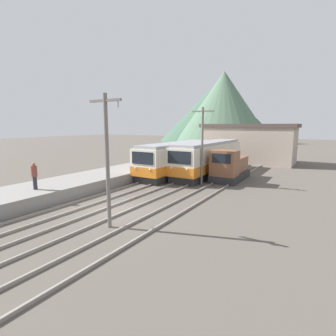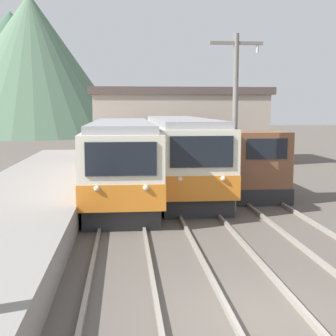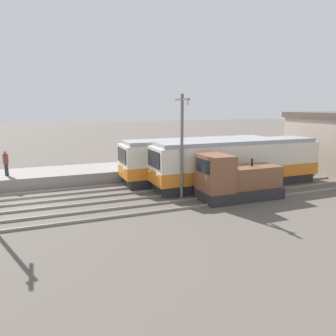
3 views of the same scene
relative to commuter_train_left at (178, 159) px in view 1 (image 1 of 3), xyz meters
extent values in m
plane|color=#564F47|center=(2.60, -12.71, -1.59)|extent=(200.00, 200.00, 0.00)
cube|color=gray|center=(-3.65, -12.71, -1.14)|extent=(4.50, 54.00, 0.91)
cube|color=gray|center=(-0.72, -12.71, -1.52)|extent=(0.10, 60.00, 0.14)
cube|color=gray|center=(0.72, -12.71, -1.52)|extent=(0.10, 60.00, 0.14)
cube|color=gray|center=(2.08, -12.71, -1.52)|extent=(0.10, 60.00, 0.14)
cube|color=gray|center=(3.52, -12.71, -1.52)|extent=(0.10, 60.00, 0.14)
cube|color=gray|center=(5.08, -12.71, -1.52)|extent=(0.10, 60.00, 0.14)
cube|color=gray|center=(6.52, -12.71, -1.52)|extent=(0.10, 60.00, 0.14)
cube|color=#28282B|center=(0.00, 0.01, -1.24)|extent=(2.58, 12.04, 0.70)
cube|color=silver|center=(0.00, 0.01, 0.32)|extent=(2.80, 12.54, 2.42)
cube|color=orange|center=(0.00, 0.01, -0.46)|extent=(2.84, 12.58, 0.87)
cube|color=black|center=(0.00, -6.29, 0.80)|extent=(2.24, 0.06, 1.07)
sphere|color=silver|center=(-0.77, -6.30, -0.12)|extent=(0.18, 0.18, 0.18)
sphere|color=silver|center=(0.77, -6.30, -0.12)|extent=(0.18, 0.18, 0.18)
cube|color=#939399|center=(0.00, 0.01, 1.67)|extent=(2.46, 12.04, 0.28)
cube|color=#28282B|center=(2.80, 1.83, -1.24)|extent=(2.58, 12.67, 0.70)
cube|color=silver|center=(2.80, 1.83, 0.37)|extent=(2.80, 13.20, 2.52)
cube|color=orange|center=(2.80, 1.83, -0.44)|extent=(2.84, 13.24, 0.91)
cube|color=black|center=(2.80, -4.80, 0.87)|extent=(2.24, 0.06, 1.11)
sphere|color=silver|center=(2.03, -4.81, -0.09)|extent=(0.18, 0.18, 0.18)
sphere|color=silver|center=(3.57, -4.81, -0.09)|extent=(0.18, 0.18, 0.18)
cube|color=#939399|center=(2.80, 1.83, 1.76)|extent=(2.46, 12.67, 0.28)
cube|color=#28282B|center=(5.80, 0.08, -1.24)|extent=(2.40, 5.46, 0.70)
cube|color=brown|center=(5.80, -1.77, 0.26)|extent=(2.28, 1.75, 2.30)
cube|color=black|center=(5.80, -2.67, 0.76)|extent=(1.68, 0.04, 0.83)
cube|color=brown|center=(5.80, 0.95, -0.19)|extent=(1.92, 3.61, 1.40)
cylinder|color=black|center=(5.80, 0.95, 0.76)|extent=(0.16, 0.16, 0.50)
cylinder|color=slate|center=(4.30, -14.88, 1.77)|extent=(0.20, 0.20, 6.72)
cube|color=slate|center=(4.30, -14.88, 4.78)|extent=(2.00, 0.12, 0.12)
cylinder|color=#B2B2B7|center=(5.10, -14.88, 4.58)|extent=(0.10, 0.10, 0.30)
cylinder|color=slate|center=(4.30, -3.41, 1.77)|extent=(0.20, 0.20, 6.72)
cube|color=slate|center=(4.30, -3.41, 4.78)|extent=(2.00, 0.12, 0.12)
cylinder|color=#B2B2B7|center=(5.10, -3.41, 4.58)|extent=(0.10, 0.10, 0.30)
cylinder|color=#282833|center=(-3.09, -14.22, -0.24)|extent=(0.26, 0.26, 0.88)
cylinder|color=brown|center=(-3.09, -14.22, 0.57)|extent=(0.38, 0.38, 0.74)
sphere|color=#9E7051|center=(-3.09, -14.22, 1.05)|extent=(0.22, 0.22, 0.22)
cube|color=#AD9E8E|center=(4.05, 13.29, 0.85)|extent=(12.00, 6.00, 4.89)
cube|color=#51423D|center=(4.05, 13.29, 3.54)|extent=(12.60, 6.30, 0.50)
cone|color=#3D5B47|center=(-18.50, 60.79, 8.33)|extent=(39.02, 39.02, 19.85)
cone|color=#517056|center=(-13.59, 51.67, 8.76)|extent=(28.64, 28.64, 20.71)
camera|label=1|loc=(13.57, -24.30, 3.61)|focal=28.00mm
camera|label=2|loc=(0.12, -20.87, 2.38)|focal=50.00mm
camera|label=3|loc=(23.28, -12.03, 4.43)|focal=35.00mm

